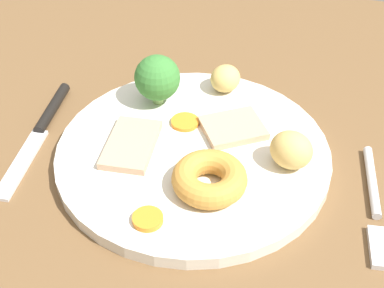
{
  "coord_description": "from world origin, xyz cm",
  "views": [
    {
      "loc": [
        -8.7,
        41.18,
        42.15
      ],
      "look_at": [
        1.16,
        0.43,
        6.0
      ],
      "focal_mm": 51.37,
      "sensor_mm": 36.0,
      "label": 1
    }
  ],
  "objects_px": {
    "yorkshire_pudding": "(209,179)",
    "meat_slice_main": "(233,128)",
    "roast_potato_left": "(223,78)",
    "knife": "(42,127)",
    "fork": "(375,207)",
    "broccoli_floret": "(157,78)",
    "carrot_coin_front": "(185,122)",
    "dinner_plate": "(192,156)",
    "roast_potato_right": "(291,151)",
    "carrot_coin_back": "(148,219)",
    "meat_slice_under": "(131,144)"
  },
  "relations": [
    {
      "from": "meat_slice_main",
      "to": "carrot_coin_front",
      "type": "xyz_separation_m",
      "value": [
        0.05,
        0.0,
        -0.0
      ]
    },
    {
      "from": "meat_slice_main",
      "to": "knife",
      "type": "bearing_deg",
      "value": 8.73
    },
    {
      "from": "yorkshire_pudding",
      "to": "fork",
      "type": "distance_m",
      "value": 0.16
    },
    {
      "from": "meat_slice_main",
      "to": "meat_slice_under",
      "type": "xyz_separation_m",
      "value": [
        0.1,
        0.05,
        0.0
      ]
    },
    {
      "from": "roast_potato_left",
      "to": "knife",
      "type": "bearing_deg",
      "value": 29.93
    },
    {
      "from": "roast_potato_right",
      "to": "fork",
      "type": "height_order",
      "value": "roast_potato_right"
    },
    {
      "from": "carrot_coin_back",
      "to": "yorkshire_pudding",
      "type": "bearing_deg",
      "value": -129.53
    },
    {
      "from": "meat_slice_main",
      "to": "broccoli_floret",
      "type": "bearing_deg",
      "value": -18.96
    },
    {
      "from": "dinner_plate",
      "to": "carrot_coin_back",
      "type": "bearing_deg",
      "value": 80.82
    },
    {
      "from": "yorkshire_pudding",
      "to": "carrot_coin_front",
      "type": "height_order",
      "value": "yorkshire_pudding"
    },
    {
      "from": "roast_potato_right",
      "to": "carrot_coin_back",
      "type": "xyz_separation_m",
      "value": [
        0.11,
        0.1,
        -0.02
      ]
    },
    {
      "from": "roast_potato_right",
      "to": "broccoli_floret",
      "type": "distance_m",
      "value": 0.17
    },
    {
      "from": "carrot_coin_front",
      "to": "carrot_coin_back",
      "type": "bearing_deg",
      "value": 90.74
    },
    {
      "from": "roast_potato_left",
      "to": "broccoli_floret",
      "type": "xyz_separation_m",
      "value": [
        0.07,
        0.04,
        0.02
      ]
    },
    {
      "from": "meat_slice_main",
      "to": "yorkshire_pudding",
      "type": "distance_m",
      "value": 0.09
    },
    {
      "from": "knife",
      "to": "broccoli_floret",
      "type": "bearing_deg",
      "value": 114.9
    },
    {
      "from": "meat_slice_under",
      "to": "dinner_plate",
      "type": "bearing_deg",
      "value": -172.23
    },
    {
      "from": "dinner_plate",
      "to": "carrot_coin_back",
      "type": "xyz_separation_m",
      "value": [
        0.02,
        0.1,
        0.01
      ]
    },
    {
      "from": "roast_potato_right",
      "to": "knife",
      "type": "xyz_separation_m",
      "value": [
        0.27,
        -0.01,
        -0.03
      ]
    },
    {
      "from": "roast_potato_left",
      "to": "meat_slice_main",
      "type": "bearing_deg",
      "value": 109.4
    },
    {
      "from": "broccoli_floret",
      "to": "knife",
      "type": "bearing_deg",
      "value": 28.72
    },
    {
      "from": "roast_potato_left",
      "to": "roast_potato_right",
      "type": "xyz_separation_m",
      "value": [
        -0.09,
        0.11,
        0.0
      ]
    },
    {
      "from": "carrot_coin_front",
      "to": "knife",
      "type": "bearing_deg",
      "value": 11.57
    },
    {
      "from": "carrot_coin_front",
      "to": "carrot_coin_back",
      "type": "xyz_separation_m",
      "value": [
        -0.0,
        0.14,
        0.0
      ]
    },
    {
      "from": "roast_potato_left",
      "to": "dinner_plate",
      "type": "bearing_deg",
      "value": 85.59
    },
    {
      "from": "meat_slice_under",
      "to": "broccoli_floret",
      "type": "xyz_separation_m",
      "value": [
        -0.0,
        -0.08,
        0.03
      ]
    },
    {
      "from": "roast_potato_left",
      "to": "broccoli_floret",
      "type": "height_order",
      "value": "broccoli_floret"
    },
    {
      "from": "carrot_coin_front",
      "to": "knife",
      "type": "xyz_separation_m",
      "value": [
        0.16,
        0.03,
        -0.01
      ]
    },
    {
      "from": "meat_slice_main",
      "to": "roast_potato_right",
      "type": "height_order",
      "value": "roast_potato_right"
    },
    {
      "from": "meat_slice_main",
      "to": "knife",
      "type": "xyz_separation_m",
      "value": [
        0.21,
        0.03,
        -0.01
      ]
    },
    {
      "from": "dinner_plate",
      "to": "yorkshire_pudding",
      "type": "bearing_deg",
      "value": 121.04
    },
    {
      "from": "meat_slice_main",
      "to": "roast_potato_left",
      "type": "bearing_deg",
      "value": -70.6
    },
    {
      "from": "fork",
      "to": "broccoli_floret",
      "type": "bearing_deg",
      "value": -117.41
    },
    {
      "from": "yorkshire_pudding",
      "to": "meat_slice_main",
      "type": "bearing_deg",
      "value": -94.18
    },
    {
      "from": "dinner_plate",
      "to": "meat_slice_main",
      "type": "height_order",
      "value": "meat_slice_main"
    },
    {
      "from": "carrot_coin_front",
      "to": "yorkshire_pudding",
      "type": "bearing_deg",
      "value": 117.35
    },
    {
      "from": "dinner_plate",
      "to": "meat_slice_under",
      "type": "distance_m",
      "value": 0.06
    },
    {
      "from": "dinner_plate",
      "to": "fork",
      "type": "relative_size",
      "value": 1.84
    },
    {
      "from": "roast_potato_left",
      "to": "roast_potato_right",
      "type": "bearing_deg",
      "value": 128.45
    },
    {
      "from": "yorkshire_pudding",
      "to": "broccoli_floret",
      "type": "bearing_deg",
      "value": -54.78
    },
    {
      "from": "yorkshire_pudding",
      "to": "roast_potato_left",
      "type": "relative_size",
      "value": 1.96
    },
    {
      "from": "meat_slice_under",
      "to": "knife",
      "type": "relative_size",
      "value": 0.42
    },
    {
      "from": "carrot_coin_back",
      "to": "roast_potato_left",
      "type": "bearing_deg",
      "value": -96.64
    },
    {
      "from": "meat_slice_main",
      "to": "carrot_coin_back",
      "type": "xyz_separation_m",
      "value": [
        0.05,
        0.14,
        -0.0
      ]
    },
    {
      "from": "meat_slice_under",
      "to": "carrot_coin_front",
      "type": "bearing_deg",
      "value": -130.74
    },
    {
      "from": "roast_potato_left",
      "to": "carrot_coin_back",
      "type": "distance_m",
      "value": 0.22
    },
    {
      "from": "roast_potato_left",
      "to": "fork",
      "type": "bearing_deg",
      "value": 141.26
    },
    {
      "from": "meat_slice_under",
      "to": "fork",
      "type": "relative_size",
      "value": 0.51
    },
    {
      "from": "knife",
      "to": "carrot_coin_back",
      "type": "bearing_deg",
      "value": 50.87
    },
    {
      "from": "meat_slice_main",
      "to": "carrot_coin_back",
      "type": "distance_m",
      "value": 0.15
    }
  ]
}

